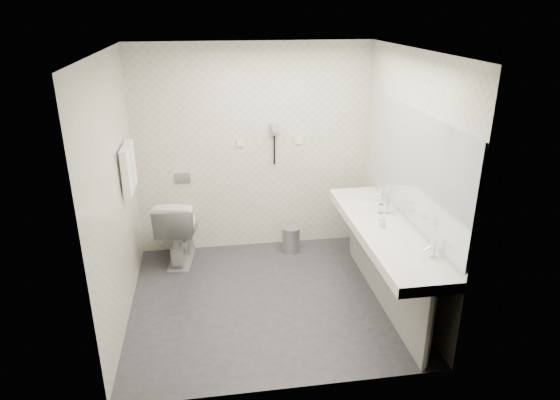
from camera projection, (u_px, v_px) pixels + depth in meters
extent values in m
plane|color=#28272D|center=(268.00, 299.00, 5.14)|extent=(2.80, 2.80, 0.00)
plane|color=silver|center=(265.00, 51.00, 4.22)|extent=(2.80, 2.80, 0.00)
plane|color=beige|center=(253.00, 150.00, 5.88)|extent=(2.80, 0.00, 2.80)
plane|color=beige|center=(290.00, 250.00, 3.49)|extent=(2.80, 0.00, 2.80)
plane|color=beige|center=(115.00, 195.00, 4.49)|extent=(0.00, 2.60, 2.60)
plane|color=beige|center=(407.00, 180.00, 4.88)|extent=(0.00, 2.60, 2.60)
cube|color=silver|center=(383.00, 231.00, 4.82)|extent=(0.55, 2.20, 0.10)
cube|color=gray|center=(383.00, 269.00, 4.98)|extent=(0.03, 2.15, 0.75)
cylinder|color=silver|center=(429.00, 331.00, 4.03)|extent=(0.06, 0.06, 0.75)
cylinder|color=silver|center=(356.00, 226.00, 5.94)|extent=(0.06, 0.06, 0.75)
cube|color=#B2BCC6|center=(415.00, 167.00, 4.62)|extent=(0.02, 2.20, 1.05)
ellipsoid|color=silver|center=(410.00, 260.00, 4.21)|extent=(0.40, 0.31, 0.05)
ellipsoid|color=silver|center=(363.00, 203.00, 5.41)|extent=(0.40, 0.31, 0.05)
cylinder|color=silver|center=(433.00, 249.00, 4.21)|extent=(0.04, 0.04, 0.15)
cylinder|color=silver|center=(381.00, 195.00, 5.40)|extent=(0.04, 0.04, 0.15)
imported|color=beige|center=(383.00, 223.00, 4.76)|extent=(0.06, 0.06, 0.10)
imported|color=beige|center=(381.00, 218.00, 4.90)|extent=(0.09, 0.09, 0.08)
cylinder|color=silver|center=(389.00, 207.00, 5.10)|extent=(0.07, 0.07, 0.12)
cylinder|color=silver|center=(381.00, 209.00, 5.10)|extent=(0.07, 0.07, 0.10)
imported|color=silver|center=(179.00, 228.00, 5.81)|extent=(0.55, 0.85, 0.82)
cube|color=#B2B5BA|center=(183.00, 178.00, 5.85)|extent=(0.18, 0.02, 0.12)
cylinder|color=#B2B5BA|center=(291.00, 240.00, 6.09)|extent=(0.27, 0.27, 0.31)
cylinder|color=#B2B5BA|center=(291.00, 228.00, 6.03)|extent=(0.22, 0.22, 0.02)
cylinder|color=silver|center=(125.00, 147.00, 4.89)|extent=(0.02, 0.62, 0.02)
cube|color=white|center=(127.00, 172.00, 4.84)|extent=(0.07, 0.24, 0.48)
cube|color=white|center=(130.00, 164.00, 5.10)|extent=(0.07, 0.24, 0.48)
cube|color=gray|center=(274.00, 129.00, 5.79)|extent=(0.10, 0.04, 0.14)
cylinder|color=gray|center=(275.00, 128.00, 5.72)|extent=(0.08, 0.14, 0.08)
cylinder|color=black|center=(274.00, 150.00, 5.87)|extent=(0.02, 0.02, 0.35)
cube|color=silver|center=(240.00, 143.00, 5.81)|extent=(0.09, 0.02, 0.09)
cube|color=silver|center=(299.00, 140.00, 5.90)|extent=(0.09, 0.02, 0.09)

